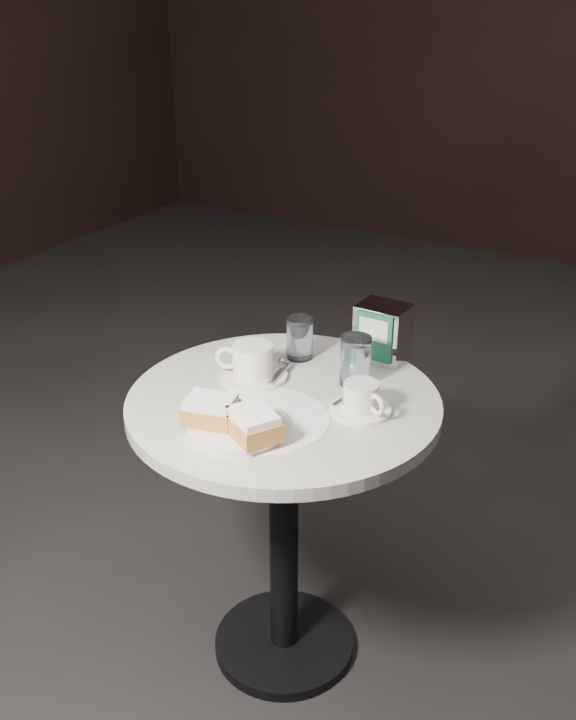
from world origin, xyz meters
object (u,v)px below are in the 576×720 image
(cafe_table, at_px, (284,472))
(beignet_plate, at_px, (234,421))
(coffee_cup_right, at_px, (362,400))
(napkin_dispenser, at_px, (383,332))
(water_glass_left, at_px, (300,339))
(water_glass_right, at_px, (355,361))
(coffee_cup_left, at_px, (252,364))

(cafe_table, xyz_separation_m, beignet_plate, (-0.01, -0.18, 0.23))
(cafe_table, xyz_separation_m, coffee_cup_right, (0.18, 0.03, 0.23))
(napkin_dispenser, bearing_deg, water_glass_left, -148.62)
(beignet_plate, bearing_deg, water_glass_left, 99.01)
(napkin_dispenser, bearing_deg, cafe_table, -107.20)
(beignet_plate, relative_size, coffee_cup_right, 1.34)
(beignet_plate, xyz_separation_m, napkin_dispenser, (0.11, 0.47, 0.04))
(water_glass_left, relative_size, napkin_dispenser, 0.75)
(napkin_dispenser, bearing_deg, coffee_cup_right, -72.69)
(cafe_table, relative_size, water_glass_right, 6.47)
(cafe_table, xyz_separation_m, coffee_cup_left, (-0.11, 0.05, 0.23))
(cafe_table, xyz_separation_m, napkin_dispenser, (0.10, 0.30, 0.27))
(beignet_plate, relative_size, coffee_cup_left, 1.11)
(coffee_cup_right, bearing_deg, napkin_dispenser, 129.46)
(coffee_cup_right, relative_size, napkin_dispenser, 1.26)
(coffee_cup_left, xyz_separation_m, coffee_cup_right, (0.29, -0.02, -0.01))
(coffee_cup_right, distance_m, water_glass_right, 0.14)
(coffee_cup_left, xyz_separation_m, water_glass_right, (0.22, 0.09, 0.02))
(cafe_table, relative_size, coffee_cup_left, 3.55)
(coffee_cup_left, relative_size, coffee_cup_right, 1.20)
(beignet_plate, distance_m, water_glass_left, 0.38)
(napkin_dispenser, bearing_deg, water_glass_right, -87.31)
(cafe_table, relative_size, water_glass_left, 7.14)
(beignet_plate, distance_m, coffee_cup_left, 0.25)
(coffee_cup_right, bearing_deg, beignet_plate, -107.53)
(beignet_plate, height_order, coffee_cup_right, beignet_plate)
(water_glass_left, bearing_deg, cafe_table, -70.32)
(coffee_cup_left, height_order, coffee_cup_right, coffee_cup_left)
(coffee_cup_right, distance_m, water_glass_left, 0.30)
(water_glass_left, height_order, napkin_dispenser, napkin_dispenser)
(cafe_table, xyz_separation_m, water_glass_right, (0.11, 0.14, 0.25))
(coffee_cup_left, xyz_separation_m, napkin_dispenser, (0.22, 0.25, 0.03))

